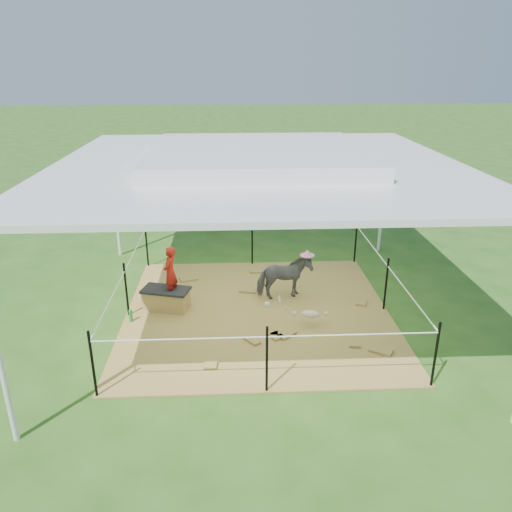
{
  "coord_description": "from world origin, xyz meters",
  "views": [
    {
      "loc": [
        -0.42,
        -7.81,
        4.15
      ],
      "look_at": [
        0.0,
        0.6,
        0.85
      ],
      "focal_mm": 35.0,
      "sensor_mm": 36.0,
      "label": 1
    }
  ],
  "objects_px": {
    "foal": "(310,313)",
    "picnic_table_near": "(307,184)",
    "trash_barrel": "(370,192)",
    "straw_bale": "(166,300)",
    "green_bottle": "(131,316)",
    "woman": "(170,267)",
    "picnic_table_far": "(390,179)",
    "distant_person": "(319,185)",
    "pony": "(284,278)"
  },
  "relations": [
    {
      "from": "woman",
      "to": "distant_person",
      "type": "bearing_deg",
      "value": 166.56
    },
    {
      "from": "green_bottle",
      "to": "distant_person",
      "type": "xyz_separation_m",
      "value": [
        4.43,
        7.37,
        0.44
      ]
    },
    {
      "from": "woman",
      "to": "foal",
      "type": "height_order",
      "value": "woman"
    },
    {
      "from": "green_bottle",
      "to": "pony",
      "type": "bearing_deg",
      "value": 15.83
    },
    {
      "from": "woman",
      "to": "foal",
      "type": "relative_size",
      "value": 1.06
    },
    {
      "from": "trash_barrel",
      "to": "picnic_table_near",
      "type": "height_order",
      "value": "trash_barrel"
    },
    {
      "from": "pony",
      "to": "picnic_table_near",
      "type": "distance_m",
      "value": 7.97
    },
    {
      "from": "pony",
      "to": "picnic_table_near",
      "type": "height_order",
      "value": "pony"
    },
    {
      "from": "green_bottle",
      "to": "pony",
      "type": "height_order",
      "value": "pony"
    },
    {
      "from": "straw_bale",
      "to": "pony",
      "type": "relative_size",
      "value": 0.78
    },
    {
      "from": "straw_bale",
      "to": "picnic_table_far",
      "type": "distance_m",
      "value": 10.85
    },
    {
      "from": "foal",
      "to": "picnic_table_far",
      "type": "relative_size",
      "value": 0.5
    },
    {
      "from": "woman",
      "to": "picnic_table_near",
      "type": "relative_size",
      "value": 0.57
    },
    {
      "from": "straw_bale",
      "to": "trash_barrel",
      "type": "xyz_separation_m",
      "value": [
        5.36,
        6.48,
        0.28
      ]
    },
    {
      "from": "straw_bale",
      "to": "distant_person",
      "type": "bearing_deg",
      "value": 60.68
    },
    {
      "from": "green_bottle",
      "to": "picnic_table_near",
      "type": "distance_m",
      "value": 9.57
    },
    {
      "from": "picnic_table_far",
      "to": "distant_person",
      "type": "bearing_deg",
      "value": -143.15
    },
    {
      "from": "picnic_table_far",
      "to": "picnic_table_near",
      "type": "bearing_deg",
      "value": -165.47
    },
    {
      "from": "picnic_table_near",
      "to": "distant_person",
      "type": "bearing_deg",
      "value": -66.5
    },
    {
      "from": "straw_bale",
      "to": "green_bottle",
      "type": "relative_size",
      "value": 3.6
    },
    {
      "from": "woman",
      "to": "pony",
      "type": "xyz_separation_m",
      "value": [
        2.03,
        0.31,
        -0.39
      ]
    },
    {
      "from": "green_bottle",
      "to": "picnic_table_far",
      "type": "distance_m",
      "value": 11.54
    },
    {
      "from": "trash_barrel",
      "to": "picnic_table_near",
      "type": "distance_m",
      "value": 2.34
    },
    {
      "from": "distant_person",
      "to": "trash_barrel",
      "type": "bearing_deg",
      "value": -179.32
    },
    {
      "from": "foal",
      "to": "picnic_table_near",
      "type": "relative_size",
      "value": 0.54
    },
    {
      "from": "trash_barrel",
      "to": "foal",
      "type": "bearing_deg",
      "value": -111.89
    },
    {
      "from": "picnic_table_far",
      "to": "green_bottle",
      "type": "bearing_deg",
      "value": -122.95
    },
    {
      "from": "woman",
      "to": "picnic_table_near",
      "type": "xyz_separation_m",
      "value": [
        3.6,
        8.12,
        -0.5
      ]
    },
    {
      "from": "picnic_table_near",
      "to": "foal",
      "type": "bearing_deg",
      "value": -83.06
    },
    {
      "from": "distant_person",
      "to": "picnic_table_near",
      "type": "bearing_deg",
      "value": -64.28
    },
    {
      "from": "pony",
      "to": "distant_person",
      "type": "height_order",
      "value": "distant_person"
    },
    {
      "from": "foal",
      "to": "distant_person",
      "type": "xyz_separation_m",
      "value": [
        1.43,
        7.66,
        0.31
      ]
    },
    {
      "from": "woman",
      "to": "distant_person",
      "type": "distance_m",
      "value": 7.89
    },
    {
      "from": "woman",
      "to": "trash_barrel",
      "type": "bearing_deg",
      "value": 156.18
    },
    {
      "from": "distant_person",
      "to": "straw_bale",
      "type": "bearing_deg",
      "value": 77.84
    },
    {
      "from": "green_bottle",
      "to": "woman",
      "type": "bearing_deg",
      "value": 34.7
    },
    {
      "from": "green_bottle",
      "to": "foal",
      "type": "relative_size",
      "value": 0.25
    },
    {
      "from": "pony",
      "to": "picnic_table_far",
      "type": "relative_size",
      "value": 0.56
    },
    {
      "from": "picnic_table_near",
      "to": "distant_person",
      "type": "xyz_separation_m",
      "value": [
        0.18,
        -1.21,
        0.24
      ]
    },
    {
      "from": "foal",
      "to": "picnic_table_far",
      "type": "xyz_separation_m",
      "value": [
        4.17,
        9.33,
        0.09
      ]
    },
    {
      "from": "trash_barrel",
      "to": "green_bottle",
      "type": "bearing_deg",
      "value": -130.46
    },
    {
      "from": "green_bottle",
      "to": "picnic_table_far",
      "type": "bearing_deg",
      "value": 51.53
    },
    {
      "from": "woman",
      "to": "picnic_table_far",
      "type": "xyz_separation_m",
      "value": [
        6.53,
        8.59,
        -0.47
      ]
    },
    {
      "from": "foal",
      "to": "picnic_table_near",
      "type": "xyz_separation_m",
      "value": [
        1.24,
        8.87,
        0.06
      ]
    },
    {
      "from": "pony",
      "to": "foal",
      "type": "height_order",
      "value": "pony"
    },
    {
      "from": "pony",
      "to": "distant_person",
      "type": "distance_m",
      "value": 6.84
    },
    {
      "from": "pony",
      "to": "foal",
      "type": "bearing_deg",
      "value": -175.56
    },
    {
      "from": "foal",
      "to": "green_bottle",
      "type": "bearing_deg",
      "value": -172.05
    },
    {
      "from": "pony",
      "to": "picnic_table_near",
      "type": "xyz_separation_m",
      "value": [
        1.57,
        7.81,
        -0.11
      ]
    },
    {
      "from": "woman",
      "to": "distant_person",
      "type": "relative_size",
      "value": 0.8
    }
  ]
}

